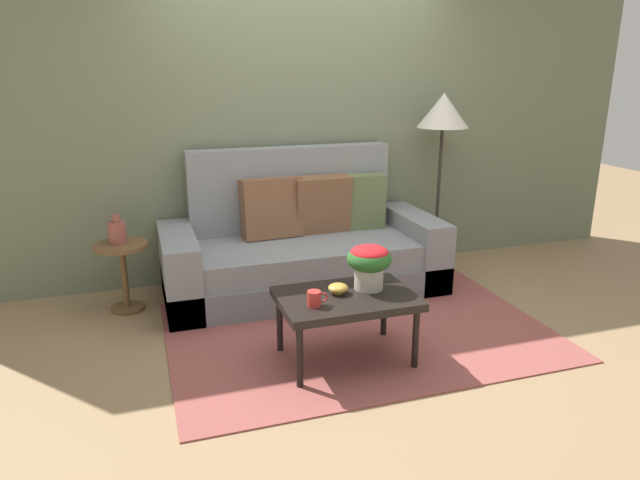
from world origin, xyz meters
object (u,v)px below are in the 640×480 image
(side_table, at_px, (123,264))
(potted_plant, at_px, (369,261))
(snack_bowl, at_px, (338,288))
(table_vase, at_px, (117,232))
(coffee_table, at_px, (346,302))
(floor_lamp, at_px, (443,119))
(couch, at_px, (302,249))
(coffee_mug, at_px, (315,299))

(side_table, xyz_separation_m, potted_plant, (1.47, -1.17, 0.25))
(snack_bowl, xyz_separation_m, table_vase, (-1.28, 1.21, 0.14))
(coffee_table, relative_size, floor_lamp, 0.53)
(potted_plant, xyz_separation_m, snack_bowl, (-0.21, -0.02, -0.14))
(couch, bearing_deg, floor_lamp, 6.67)
(couch, height_order, potted_plant, couch)
(couch, bearing_deg, table_vase, -179.99)
(coffee_table, height_order, side_table, side_table)
(coffee_mug, bearing_deg, couch, 76.69)
(snack_bowl, distance_m, table_vase, 1.77)
(potted_plant, xyz_separation_m, coffee_mug, (-0.40, -0.15, -0.13))
(potted_plant, height_order, coffee_mug, potted_plant)
(coffee_table, height_order, coffee_mug, coffee_mug)
(coffee_table, bearing_deg, snack_bowl, 138.17)
(potted_plant, bearing_deg, coffee_mug, -158.93)
(side_table, bearing_deg, coffee_table, -43.46)
(couch, xyz_separation_m, potted_plant, (0.08, -1.19, 0.27))
(side_table, relative_size, snack_bowl, 4.22)
(side_table, xyz_separation_m, table_vase, (-0.02, 0.02, 0.25))
(couch, bearing_deg, side_table, -179.21)
(coffee_table, xyz_separation_m, coffee_mug, (-0.23, -0.10, 0.09))
(table_vase, bearing_deg, snack_bowl, -43.53)
(couch, height_order, floor_lamp, floor_lamp)
(coffee_mug, xyz_separation_m, snack_bowl, (0.19, 0.13, -0.01))
(coffee_table, distance_m, table_vase, 1.83)
(coffee_table, distance_m, snack_bowl, 0.10)
(side_table, height_order, floor_lamp, floor_lamp)
(snack_bowl, bearing_deg, coffee_mug, -145.46)
(table_vase, bearing_deg, coffee_mug, -51.11)
(potted_plant, relative_size, table_vase, 1.28)
(floor_lamp, bearing_deg, coffee_table, -134.90)
(coffee_table, xyz_separation_m, potted_plant, (0.17, 0.06, 0.22))
(coffee_table, height_order, floor_lamp, floor_lamp)
(side_table, xyz_separation_m, snack_bowl, (1.26, -1.20, 0.11))
(table_vase, bearing_deg, coffee_table, -43.48)
(floor_lamp, xyz_separation_m, potted_plant, (-1.23, -1.34, -0.72))
(potted_plant, relative_size, coffee_mug, 2.23)
(floor_lamp, distance_m, table_vase, 2.81)
(coffee_table, relative_size, coffee_mug, 6.62)
(potted_plant, distance_m, table_vase, 1.91)
(coffee_table, distance_m, floor_lamp, 2.19)
(potted_plant, bearing_deg, coffee_table, -161.23)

